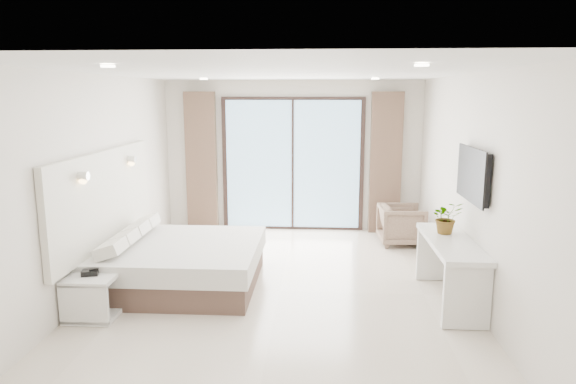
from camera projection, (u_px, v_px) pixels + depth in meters
name	position (u px, v px, depth m)	size (l,w,h in m)	color
ground	(280.00, 291.00, 6.49)	(6.20, 6.20, 0.00)	beige
room_shell	(269.00, 159.00, 6.95)	(4.62, 6.22, 2.72)	silver
bed	(180.00, 263.00, 6.65)	(2.00, 1.90, 0.70)	brown
nightstand	(92.00, 298.00, 5.65)	(0.53, 0.44, 0.48)	silver
phone	(90.00, 272.00, 5.65)	(0.17, 0.13, 0.06)	black
console_desk	(451.00, 257.00, 6.05)	(0.51, 1.64, 0.77)	silver
plant	(446.00, 221.00, 6.26)	(0.36, 0.40, 0.31)	#33662D
armchair	(402.00, 223.00, 8.47)	(0.70, 0.65, 0.72)	#826955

